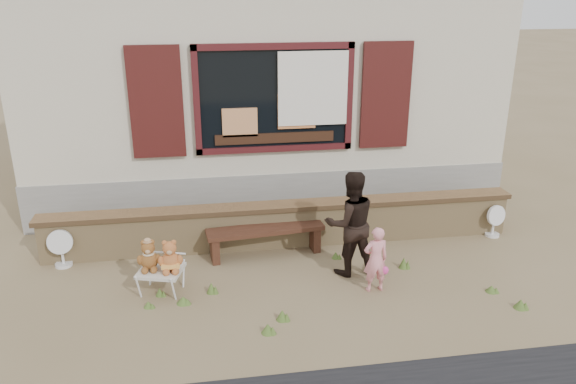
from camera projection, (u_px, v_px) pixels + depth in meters
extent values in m
plane|color=brown|center=(295.00, 276.00, 7.63)|extent=(80.00, 80.00, 0.00)
cube|color=#AFA88D|center=(257.00, 56.00, 10.96)|extent=(8.00, 5.00, 3.20)
cube|color=gray|center=(259.00, 154.00, 11.66)|extent=(8.04, 5.04, 0.80)
cube|color=black|center=(274.00, 99.00, 8.74)|extent=(2.30, 0.04, 1.50)
cube|color=#421316|center=(274.00, 46.00, 8.44)|extent=(2.50, 0.08, 0.10)
cube|color=#421316|center=(275.00, 148.00, 9.00)|extent=(2.50, 0.08, 0.10)
cube|color=#421316|center=(196.00, 101.00, 8.55)|extent=(0.10, 0.08, 1.70)
cube|color=#421316|center=(349.00, 97.00, 8.90)|extent=(0.10, 0.08, 1.70)
cube|color=black|center=(156.00, 103.00, 8.45)|extent=(0.80, 0.07, 1.70)
cube|color=black|center=(386.00, 96.00, 8.98)|extent=(0.80, 0.07, 1.70)
cube|color=white|center=(313.00, 89.00, 8.71)|extent=(1.10, 0.02, 1.15)
cube|color=black|center=(275.00, 138.00, 8.93)|extent=(1.90, 0.06, 0.16)
cube|color=tan|center=(240.00, 122.00, 8.75)|extent=(0.55, 0.06, 0.45)
cube|color=#E08447|center=(297.00, 111.00, 8.83)|extent=(0.60, 0.06, 0.55)
cube|color=tan|center=(284.00, 226.00, 8.45)|extent=(7.00, 0.30, 0.60)
cube|color=brown|center=(284.00, 206.00, 8.34)|extent=(7.10, 0.36, 0.07)
cube|color=#361D13|center=(265.00, 229.00, 8.09)|extent=(1.73, 0.53, 0.06)
cube|color=#361D13|center=(215.00, 249.00, 7.99)|extent=(0.14, 0.33, 0.36)
cube|color=#361D13|center=(314.00, 238.00, 8.35)|extent=(0.14, 0.33, 0.36)
cube|color=beige|center=(161.00, 271.00, 7.13)|extent=(0.64, 0.60, 0.04)
cylinder|color=silver|center=(139.00, 289.00, 7.03)|extent=(0.03, 0.03, 0.29)
cylinder|color=silver|center=(174.00, 291.00, 6.97)|extent=(0.03, 0.03, 0.29)
cylinder|color=silver|center=(151.00, 273.00, 7.41)|extent=(0.03, 0.03, 0.29)
cylinder|color=silver|center=(184.00, 275.00, 7.35)|extent=(0.03, 0.03, 0.29)
imported|color=pink|center=(376.00, 259.00, 7.13)|extent=(0.33, 0.23, 0.89)
imported|color=black|center=(350.00, 223.00, 7.49)|extent=(0.75, 0.61, 1.46)
cylinder|color=silver|center=(64.00, 264.00, 7.90)|extent=(0.24, 0.24, 0.04)
cylinder|color=silver|center=(62.00, 255.00, 7.85)|extent=(0.04, 0.04, 0.30)
cylinder|color=silver|center=(60.00, 241.00, 7.77)|extent=(0.35, 0.14, 0.35)
cylinder|color=white|center=(492.00, 235.00, 8.84)|extent=(0.22, 0.22, 0.04)
cylinder|color=white|center=(493.00, 226.00, 8.79)|extent=(0.04, 0.04, 0.28)
cylinder|color=white|center=(495.00, 215.00, 8.72)|extent=(0.34, 0.17, 0.32)
cone|color=#4A6528|center=(148.00, 304.00, 6.88)|extent=(0.12, 0.12, 0.08)
cone|color=#4A6528|center=(211.00, 288.00, 7.20)|extent=(0.13, 0.13, 0.15)
cone|color=#4A6528|center=(336.00, 255.00, 8.11)|extent=(0.11, 0.11, 0.10)
cone|color=#4A6528|center=(160.00, 292.00, 7.14)|extent=(0.11, 0.11, 0.10)
cone|color=#4A6528|center=(404.00, 263.00, 7.82)|extent=(0.13, 0.13, 0.16)
cone|color=#4A6528|center=(491.00, 289.00, 7.23)|extent=(0.15, 0.15, 0.09)
cone|color=#4A6528|center=(268.00, 328.00, 6.37)|extent=(0.15, 0.15, 0.12)
cone|color=#4A6528|center=(520.00, 304.00, 6.86)|extent=(0.16, 0.16, 0.12)
cone|color=#4A6528|center=(183.00, 300.00, 6.97)|extent=(0.17, 0.17, 0.09)
cone|color=#4A6528|center=(282.00, 315.00, 6.62)|extent=(0.14, 0.14, 0.13)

